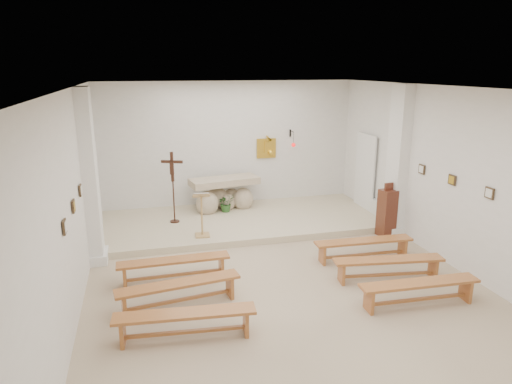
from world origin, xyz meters
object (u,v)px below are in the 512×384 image
object	(u,v)px
bench_left_front	(174,264)
bench_right_second	(388,264)
lectern	(202,214)
bench_right_third	(419,288)
donation_pedestal	(387,213)
bench_left_third	(185,319)
altar	(224,196)
bench_left_second	(179,288)
crucifix_stand	(173,182)
bench_right_front	(363,245)

from	to	relation	value
bench_left_front	bench_right_second	size ratio (longest dim) A/B	0.99
lectern	bench_right_third	size ratio (longest dim) A/B	0.51
donation_pedestal	bench_left_third	xyz separation A→B (m)	(-5.02, -3.10, -0.24)
altar	bench_left_second	xyz separation A→B (m)	(-1.64, -4.68, -0.18)
bench_left_front	bench_right_third	world-z (taller)	same
crucifix_stand	bench_left_front	distance (m)	3.06
bench_left_front	bench_right_front	world-z (taller)	same
bench_right_front	bench_right_third	xyz separation A→B (m)	(0.00, -1.95, 0.00)
bench_right_front	bench_right_second	world-z (taller)	same
bench_right_third	crucifix_stand	bearing A→B (deg)	128.88
donation_pedestal	bench_left_second	distance (m)	5.46
lectern	bench_left_third	world-z (taller)	lectern
bench_right_front	bench_right_second	bearing A→B (deg)	-87.30
altar	lectern	bearing A→B (deg)	-124.23
bench_left_second	crucifix_stand	bearing A→B (deg)	78.46
lectern	bench_right_third	xyz separation A→B (m)	(3.07, -3.74, -0.35)
lectern	crucifix_stand	size ratio (longest dim) A/B	0.60
crucifix_stand	bench_left_second	world-z (taller)	crucifix_stand
altar	bench_left_front	xyz separation A→B (m)	(-1.64, -3.70, -0.18)
bench_left_third	crucifix_stand	bearing A→B (deg)	92.33
bench_right_second	donation_pedestal	bearing A→B (deg)	68.99
lectern	bench_right_third	bearing A→B (deg)	-46.82
altar	bench_right_front	xyz separation A→B (m)	(2.21, -3.70, -0.18)
bench_left_front	bench_left_third	xyz separation A→B (m)	(0.00, -1.95, 0.00)
donation_pedestal	bench_right_second	bearing A→B (deg)	-127.43
bench_left_front	bench_right_front	bearing A→B (deg)	-0.73
altar	bench_left_second	distance (m)	4.96
crucifix_stand	bench_right_third	xyz separation A→B (m)	(3.59, -4.89, -0.84)
bench_left_third	bench_right_third	distance (m)	3.85
altar	bench_left_front	world-z (taller)	altar
altar	bench_right_third	world-z (taller)	altar
bench_left_third	bench_right_third	world-z (taller)	same
bench_right_second	bench_left_front	bearing A→B (deg)	173.76
bench_left_front	bench_left_third	world-z (taller)	same
crucifix_stand	bench_right_third	distance (m)	6.12
crucifix_stand	bench_right_second	xyz separation A→B (m)	(3.59, -3.91, -0.84)
altar	bench_left_third	xyz separation A→B (m)	(-1.64, -5.65, -0.18)
donation_pedestal	bench_right_third	distance (m)	3.32
lectern	bench_left_front	world-z (taller)	lectern
altar	bench_left_front	bearing A→B (deg)	-123.92
donation_pedestal	bench_right_second	xyz separation A→B (m)	(-1.18, -2.12, -0.24)
altar	donation_pedestal	world-z (taller)	donation_pedestal
lectern	bench_left_third	size ratio (longest dim) A/B	0.51
bench_left_front	bench_left_second	size ratio (longest dim) A/B	0.99
donation_pedestal	crucifix_stand	bearing A→B (deg)	151.02
crucifix_stand	bench_left_third	size ratio (longest dim) A/B	0.85
crucifix_stand	bench_right_front	world-z (taller)	crucifix_stand
bench_left_second	bench_left_third	xyz separation A→B (m)	(0.00, -0.97, 0.00)
crucifix_stand	bench_left_third	xyz separation A→B (m)	(-0.25, -4.89, -0.84)
donation_pedestal	bench_left_front	world-z (taller)	donation_pedestal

